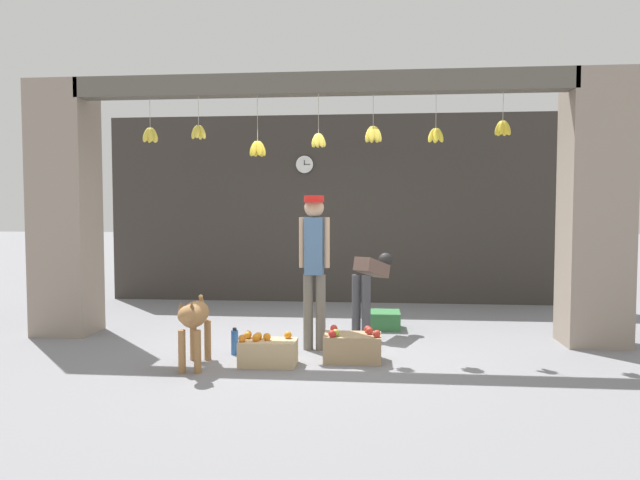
% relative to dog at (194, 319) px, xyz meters
% --- Properties ---
extents(ground_plane, '(60.00, 60.00, 0.00)m').
position_rel_dog_xyz_m(ground_plane, '(1.12, 1.07, -0.49)').
color(ground_plane, gray).
extents(shop_back_wall, '(7.71, 0.12, 3.14)m').
position_rel_dog_xyz_m(shop_back_wall, '(1.12, 4.13, 1.08)').
color(shop_back_wall, '#38332D').
rests_on(shop_back_wall, ground_plane).
extents(shop_pillar_left, '(0.70, 0.60, 3.14)m').
position_rel_dog_xyz_m(shop_pillar_left, '(-2.09, 1.37, 1.08)').
color(shop_pillar_left, gray).
rests_on(shop_pillar_left, ground_plane).
extents(shop_pillar_right, '(0.70, 0.60, 3.14)m').
position_rel_dog_xyz_m(shop_pillar_right, '(4.32, 1.37, 1.08)').
color(shop_pillar_right, gray).
rests_on(shop_pillar_right, ground_plane).
extents(storefront_awning, '(5.81, 0.30, 0.96)m').
position_rel_dog_xyz_m(storefront_awning, '(1.12, 1.19, 2.48)').
color(storefront_awning, '#5B564C').
extents(dog, '(0.30, 0.91, 0.71)m').
position_rel_dog_xyz_m(dog, '(0.00, 0.00, 0.00)').
color(dog, '#9E7042').
rests_on(dog, ground_plane).
extents(shopkeeper, '(0.34, 0.28, 1.73)m').
position_rel_dog_xyz_m(shopkeeper, '(1.12, 0.81, 0.54)').
color(shopkeeper, '#6B665B').
rests_on(shopkeeper, ground_plane).
extents(worker_stooping, '(0.51, 0.72, 1.00)m').
position_rel_dog_xyz_m(worker_stooping, '(1.73, 1.63, 0.18)').
color(worker_stooping, '#424247').
rests_on(worker_stooping, ground_plane).
extents(fruit_crate_oranges, '(0.57, 0.32, 0.33)m').
position_rel_dog_xyz_m(fruit_crate_oranges, '(0.71, 0.14, -0.35)').
color(fruit_crate_oranges, tan).
rests_on(fruit_crate_oranges, ground_plane).
extents(fruit_crate_apples, '(0.59, 0.37, 0.35)m').
position_rel_dog_xyz_m(fruit_crate_apples, '(1.56, 0.38, -0.34)').
color(fruit_crate_apples, tan).
rests_on(fruit_crate_apples, ground_plane).
extents(produce_box_green, '(0.42, 0.44, 0.23)m').
position_rel_dog_xyz_m(produce_box_green, '(1.92, 2.01, -0.37)').
color(produce_box_green, '#387A42').
rests_on(produce_box_green, ground_plane).
extents(water_bottle, '(0.08, 0.08, 0.29)m').
position_rel_dog_xyz_m(water_bottle, '(0.28, 0.52, -0.35)').
color(water_bottle, '#2D60AD').
rests_on(water_bottle, ground_plane).
extents(wall_clock, '(0.31, 0.03, 0.31)m').
position_rel_dog_xyz_m(wall_clock, '(0.62, 4.05, 1.83)').
color(wall_clock, black).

